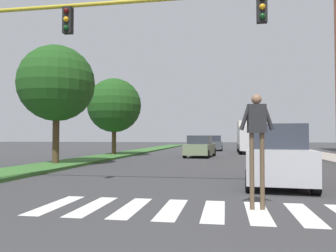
{
  "coord_description": "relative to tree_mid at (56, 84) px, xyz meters",
  "views": [
    {
      "loc": [
        0.7,
        -1.11,
        1.56
      ],
      "look_at": [
        -2.88,
        19.72,
        2.25
      ],
      "focal_mm": 35.85,
      "sensor_mm": 36.0,
      "label": 1
    }
  ],
  "objects": [
    {
      "name": "ground_plane",
      "position": [
        8.39,
        14.2,
        -4.48
      ],
      "size": [
        140.0,
        140.0,
        0.0
      ],
      "primitive_type": "plane",
      "color": "#38383A"
    },
    {
      "name": "crosswalk",
      "position": [
        8.39,
        -9.71,
        -4.48
      ],
      "size": [
        6.75,
        2.2,
        0.01
      ],
      "color": "silver",
      "rests_on": "ground_plane"
    },
    {
      "name": "median_strip",
      "position": [
        0.27,
        12.2,
        -4.4
      ],
      "size": [
        2.6,
        64.0,
        0.15
      ],
      "primitive_type": "cube",
      "color": "#386B2D",
      "rests_on": "ground_plane"
    },
    {
      "name": "tree_mid",
      "position": [
        0.0,
        0.0,
        0.0
      ],
      "size": [
        4.14,
        4.14,
        6.42
      ],
      "color": "#4C3823",
      "rests_on": "median_strip"
    },
    {
      "name": "tree_far",
      "position": [
        0.04,
        9.49,
        -0.32
      ],
      "size": [
        4.44,
        4.44,
        6.24
      ],
      "color": "#4C3823",
      "rests_on": "median_strip"
    },
    {
      "name": "sidewalk_right",
      "position": [
        16.67,
        12.2,
        -4.4
      ],
      "size": [
        3.0,
        64.0,
        0.15
      ],
      "primitive_type": "cube",
      "color": "#9E9991",
      "rests_on": "ground_plane"
    },
    {
      "name": "traffic_light_gantry",
      "position": [
        4.46,
        -7.51,
        -0.06
      ],
      "size": [
        10.47,
        0.3,
        6.0
      ],
      "color": "gold",
      "rests_on": "median_strip"
    },
    {
      "name": "pedestrian_performer",
      "position": [
        9.76,
        -9.44,
        -2.82
      ],
      "size": [
        0.75,
        0.28,
        2.49
      ],
      "color": "brown",
      "rests_on": "ground_plane"
    },
    {
      "name": "suv_crossing",
      "position": [
        10.78,
        -5.3,
        -3.55
      ],
      "size": [
        2.31,
        4.74,
        1.97
      ],
      "color": "#B7B7BC",
      "rests_on": "ground_plane"
    },
    {
      "name": "sedan_midblock",
      "position": [
        7.13,
        9.32,
        -3.7
      ],
      "size": [
        2.32,
        4.66,
        1.68
      ],
      "color": "gray",
      "rests_on": "ground_plane"
    },
    {
      "name": "sedan_distant",
      "position": [
        7.76,
        22.15,
        -3.68
      ],
      "size": [
        1.92,
        4.37,
        1.73
      ],
      "color": "#474C51",
      "rests_on": "ground_plane"
    },
    {
      "name": "truck_box_delivery",
      "position": [
        11.44,
        16.01,
        -2.84
      ],
      "size": [
        2.4,
        6.2,
        3.1
      ],
      "color": "silver",
      "rests_on": "ground_plane"
    }
  ]
}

